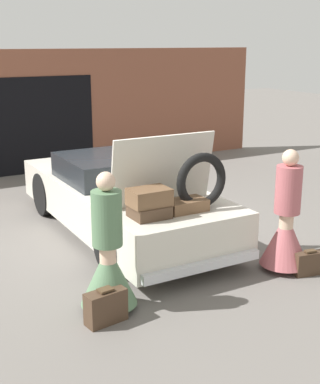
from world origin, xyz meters
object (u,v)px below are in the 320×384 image
(suitcase_beside_left_person, at_px, (106,307))
(suitcase_beside_right_person, at_px, (309,263))
(car, at_px, (121,197))
(person_left, at_px, (108,263))
(person_right, at_px, (286,228))

(suitcase_beside_left_person, height_order, suitcase_beside_right_person, suitcase_beside_left_person)
(car, xyz_separation_m, person_left, (-1.25, -2.30, -0.00))
(suitcase_beside_left_person, relative_size, suitcase_beside_right_person, 1.10)
(person_left, xyz_separation_m, suitcase_beside_left_person, (-0.15, -0.26, -0.39))
(person_right, bearing_deg, suitcase_beside_left_person, 78.76)
(suitcase_beside_left_person, distance_m, suitcase_beside_right_person, 2.84)
(person_right, distance_m, suitcase_beside_left_person, 2.69)
(person_right, bearing_deg, person_left, 73.07)
(car, distance_m, person_left, 2.62)
(car, height_order, person_left, car)
(car, relative_size, person_right, 2.88)
(car, xyz_separation_m, person_right, (1.25, -2.42, 0.01))
(car, bearing_deg, suitcase_beside_left_person, -118.82)
(person_left, distance_m, person_right, 2.51)
(person_right, height_order, suitcase_beside_right_person, person_right)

